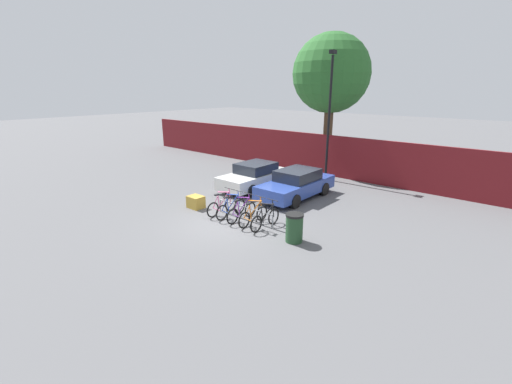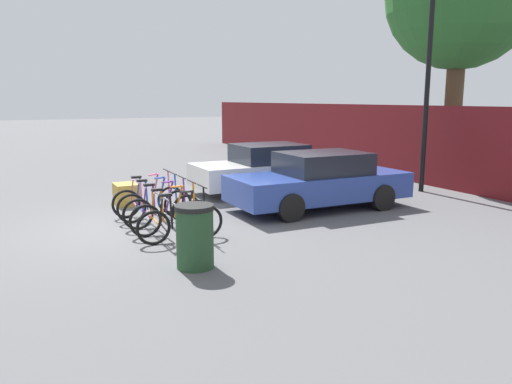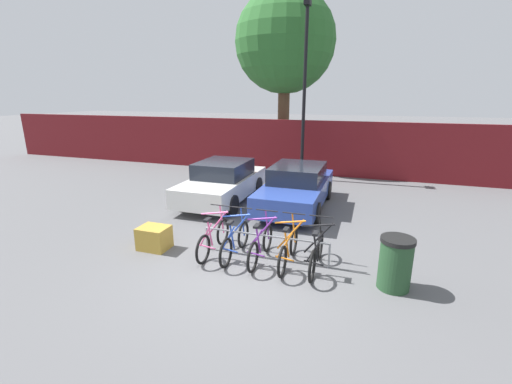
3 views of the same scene
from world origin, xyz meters
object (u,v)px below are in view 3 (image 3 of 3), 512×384
bike_rack (265,239)px  bicycle_purple (261,245)px  bicycle_orange (288,249)px  bicycle_black (317,253)px  tree_behind_hoarding (285,43)px  bicycle_pink (214,238)px  trash_bin (395,263)px  cargo_crate (154,238)px  car_blue (297,187)px  bicycle_blue (235,241)px  car_white (223,182)px  lamp_post (305,86)px

bike_rack → bicycle_purple: (-0.04, -0.15, -0.10)m
bicycle_purple → bicycle_orange: same height
bicycle_black → tree_behind_hoarding: (-3.52, 10.77, 5.63)m
bicycle_pink → bicycle_purple: size_ratio=1.00×
bicycle_pink → trash_bin: size_ratio=1.66×
bicycle_pink → tree_behind_hoarding: (-1.13, 10.77, 5.63)m
bike_rack → cargo_crate: size_ratio=4.18×
bicycle_black → car_blue: size_ratio=0.38×
tree_behind_hoarding → bicycle_blue: bearing=-81.2°
bicycle_blue → bicycle_purple: bearing=2.9°
bicycle_orange → car_white: size_ratio=0.41×
bike_rack → bicycle_purple: size_ratio=1.71×
bicycle_blue → trash_bin: (3.36, -0.25, 0.14)m
bicycle_pink → lamp_post: 8.74m
bicycle_black → car_white: 5.44m
bicycle_blue → car_white: size_ratio=0.41×
bike_rack → bicycle_black: bearing=-7.1°
bike_rack → lamp_post: bearing=95.4°
bicycle_orange → bicycle_black: (0.61, 0.00, 0.00)m
bicycle_purple → car_blue: car_blue is taller
lamp_post → car_blue: bearing=-80.8°
bike_rack → car_blue: (-0.10, 3.83, 0.22)m
bicycle_orange → trash_bin: (2.12, -0.25, 0.14)m
bicycle_pink → tree_behind_hoarding: tree_behind_hoarding is taller
bike_rack → bicycle_orange: (0.59, -0.15, -0.10)m
bicycle_purple → trash_bin: size_ratio=1.66×
bike_rack → car_blue: car_blue is taller
car_white → lamp_post: size_ratio=0.59×
lamp_post → bicycle_blue: bearing=-89.3°
bicycle_purple → car_white: bearing=120.7°
bicycle_orange → cargo_crate: (-3.24, -0.22, -0.10)m
bicycle_orange → car_white: 5.02m
bike_rack → bicycle_pink: 1.21m
cargo_crate → lamp_post: bearing=76.9°
bicycle_pink → car_white: car_white is taller
lamp_post → trash_bin: bearing=-67.2°
car_white → tree_behind_hoarding: size_ratio=0.49×
bicycle_pink → lamp_post: bearing=84.7°
bicycle_orange → tree_behind_hoarding: tree_behind_hoarding is taller
bicycle_purple → tree_behind_hoarding: bearing=98.3°
car_white → cargo_crate: 4.07m
bicycle_black → lamp_post: lamp_post is taller
bicycle_orange → trash_bin: size_ratio=1.66×
bicycle_blue → bicycle_black: size_ratio=1.00×
bicycle_purple → bicycle_pink: bearing=176.4°
car_white → bicycle_blue: bearing=-62.4°
tree_behind_hoarding → cargo_crate: bearing=-91.7°
trash_bin → bike_rack: bearing=171.6°
lamp_post → bicycle_black: bearing=-76.3°
car_blue → cargo_crate: (-2.56, -4.20, -0.42)m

